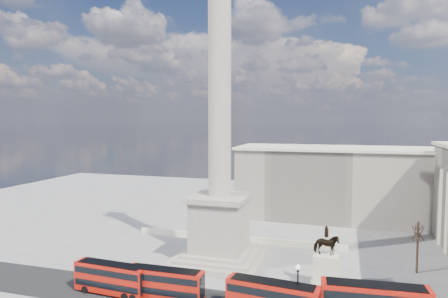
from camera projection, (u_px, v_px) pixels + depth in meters
ground at (210, 273)px, 59.75m from camera, size 180.00×180.00×0.00m
nelsons_column at (220, 182)px, 63.58m from camera, size 14.00×14.00×49.85m
balustrade_wall at (237, 239)px, 74.98m from camera, size 40.00×0.60×1.10m
building_northeast at (349, 183)px, 91.50m from camera, size 51.00×17.00×16.60m
red_bus_a at (111, 278)px, 52.26m from camera, size 10.23×2.97×4.10m
red_bus_b at (165, 284)px, 50.42m from camera, size 10.09×2.51×4.08m
victorian_lamp at (298, 288)px, 44.97m from camera, size 0.56×0.56×6.57m
equestrian_statue at (326, 266)px, 54.02m from camera, size 4.17×3.13×8.64m
bare_tree_far at (418, 231)px, 59.20m from camera, size 1.98×1.98×8.10m
pedestrian_crossing at (233, 282)px, 53.90m from camera, size 1.11×1.09×1.87m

